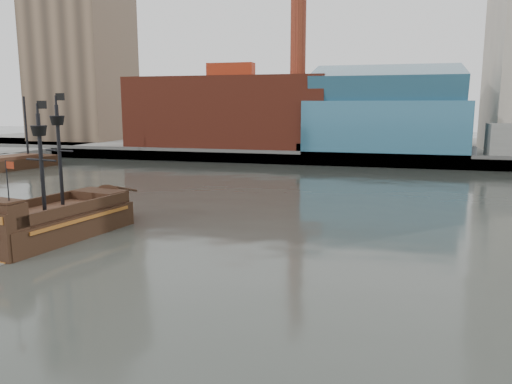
% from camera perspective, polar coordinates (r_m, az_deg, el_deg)
% --- Properties ---
extents(ground, '(400.00, 400.00, 0.00)m').
position_cam_1_polar(ground, '(34.90, -5.28, -8.82)').
color(ground, '#2B2E29').
rests_on(ground, ground).
extents(promenade_far, '(220.00, 60.00, 2.00)m').
position_cam_1_polar(promenade_far, '(123.89, 9.87, 5.01)').
color(promenade_far, slate).
rests_on(promenade_far, ground).
extents(seawall, '(220.00, 1.00, 2.60)m').
position_cam_1_polar(seawall, '(94.66, 8.13, 3.78)').
color(seawall, '#4C4C49').
rests_on(seawall, ground).
extents(skyline, '(149.00, 45.00, 62.00)m').
position_cam_1_polar(skyline, '(116.43, 12.51, 16.24)').
color(skyline, brown).
rests_on(skyline, promenade_far).
extents(pirate_ship, '(8.08, 18.12, 13.10)m').
position_cam_1_polar(pirate_ship, '(45.83, -22.12, -3.44)').
color(pirate_ship, black).
rests_on(pirate_ship, ground).
extents(docked_vessel, '(8.11, 21.76, 14.47)m').
position_cam_1_polar(docked_vessel, '(97.10, -26.90, 2.74)').
color(docked_vessel, black).
rests_on(docked_vessel, ground).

